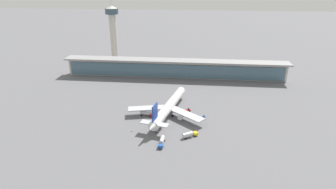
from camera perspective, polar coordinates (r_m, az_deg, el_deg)
ground_plane at (r=161.17m, az=-0.77°, el=-5.45°), size 1200.00×1200.00×0.00m
airliner_on_stand at (r=165.37m, az=0.09°, el=-2.63°), size 46.65×61.63×16.57m
service_truck_near_nose_yellow at (r=145.16m, az=4.46°, el=-8.23°), size 8.47×6.50×2.95m
service_truck_under_wing_blue at (r=139.14m, az=-1.33°, el=-9.67°), size 2.75×8.68×2.95m
service_truck_mid_apron_grey at (r=150.15m, az=-2.34°, el=-7.39°), size 2.52×3.25×2.05m
service_truck_by_tail_blue at (r=164.55m, az=7.45°, el=-4.68°), size 1.85×2.95×2.05m
service_truck_on_taxiway_red at (r=171.93m, az=4.19°, el=-3.25°), size 3.32×3.01×2.05m
service_truck_at_far_stand_red at (r=166.04m, az=-4.47°, el=-3.95°), size 8.89×4.30×2.95m
terminal_building at (r=229.31m, az=1.42°, el=5.54°), size 183.60×12.80×15.20m
control_tower at (r=268.38m, az=-11.35°, el=13.06°), size 12.00×12.00×58.88m
safety_cone_alpha at (r=151.37m, az=-7.57°, el=-7.57°), size 0.62×0.62×0.70m
safety_cone_bravo at (r=152.76m, az=-3.93°, el=-7.10°), size 0.62×0.62×0.70m
safety_cone_charlie at (r=151.22m, az=-1.63°, el=-7.39°), size 0.62×0.62×0.70m
safety_cone_delta at (r=151.73m, az=-1.36°, el=-7.27°), size 0.62×0.62×0.70m
safety_cone_echo at (r=152.55m, az=-2.39°, el=-7.11°), size 0.62×0.62×0.70m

